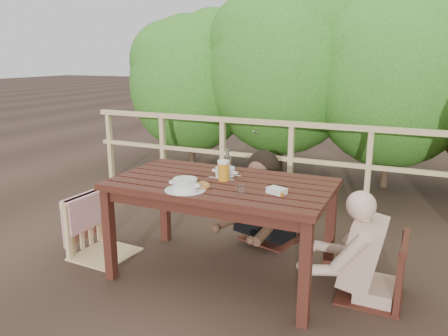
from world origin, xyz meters
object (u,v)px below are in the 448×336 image
at_px(bread_roll, 203,186).
at_px(diner_right, 382,213).
at_px(tumbler, 242,190).
at_px(soup_near, 185,185).
at_px(soup_far, 225,173).
at_px(woman, 274,170).
at_px(bottle, 228,165).
at_px(beer_glass, 223,171).
at_px(chair_far, 273,189).
at_px(chair_right, 375,237).
at_px(butter_tub, 277,192).
at_px(table, 221,230).
at_px(chair_left, 102,202).

bearing_deg(bread_roll, diner_right, 16.92).
distance_m(diner_right, tumbler, 1.01).
xyz_separation_m(soup_near, soup_far, (0.11, 0.46, -0.01)).
xyz_separation_m(soup_near, bread_roll, (0.10, 0.10, -0.02)).
relative_size(woman, diner_right, 1.04).
bearing_deg(woman, bottle, 96.82).
bearing_deg(beer_glass, woman, 81.12).
distance_m(bread_roll, bottle, 0.33).
bearing_deg(bottle, bread_roll, -101.69).
height_order(woman, beer_glass, woman).
bearing_deg(soup_far, chair_far, 76.32).
xyz_separation_m(chair_right, butter_tub, (-0.67, -0.28, 0.34)).
bearing_deg(table, beer_glass, 75.97).
bearing_deg(chair_left, table, -81.50).
relative_size(diner_right, soup_near, 4.42).
bearing_deg(soup_far, tumbler, -51.80).
bearing_deg(tumbler, butter_tub, 25.57).
bearing_deg(butter_tub, diner_right, 41.34).
bearing_deg(bottle, chair_left, -170.67).
height_order(soup_near, soup_far, soup_near).
bearing_deg(bottle, beer_glass, -99.38).
xyz_separation_m(table, tumbler, (0.27, -0.23, 0.44)).
height_order(chair_right, woman, woman).
bearing_deg(chair_right, butter_tub, -66.22).
height_order(bread_roll, beer_glass, beer_glass).
bearing_deg(butter_tub, woman, 128.21).
distance_m(chair_right, diner_right, 0.19).
relative_size(woman, bread_roll, 12.21).
relative_size(chair_left, soup_far, 3.82).
bearing_deg(bread_roll, chair_left, 173.65).
bearing_deg(chair_far, soup_far, -88.01).
height_order(chair_far, chair_right, chair_far).
distance_m(chair_left, butter_tub, 1.64).
xyz_separation_m(chair_right, woman, (-1.02, 0.74, 0.22)).
xyz_separation_m(beer_glass, tumbler, (0.26, -0.26, -0.05)).
distance_m(soup_near, butter_tub, 0.67).
xyz_separation_m(tumbler, butter_tub, (0.23, 0.11, -0.01)).
relative_size(table, butter_tub, 12.83).
bearing_deg(table, soup_far, 103.29).
height_order(table, chair_far, chair_far).
xyz_separation_m(table, chair_far, (0.14, 0.88, 0.11)).
relative_size(table, chair_far, 1.68).
xyz_separation_m(chair_right, soup_near, (-1.30, -0.47, 0.36)).
bearing_deg(butter_tub, soup_near, -143.96).
height_order(diner_right, beer_glass, diner_right).
bearing_deg(soup_near, diner_right, 19.44).
bearing_deg(bottle, diner_right, 3.45).
height_order(bottle, butter_tub, bottle).
relative_size(table, bottle, 6.64).
height_order(table, chair_left, chair_left).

